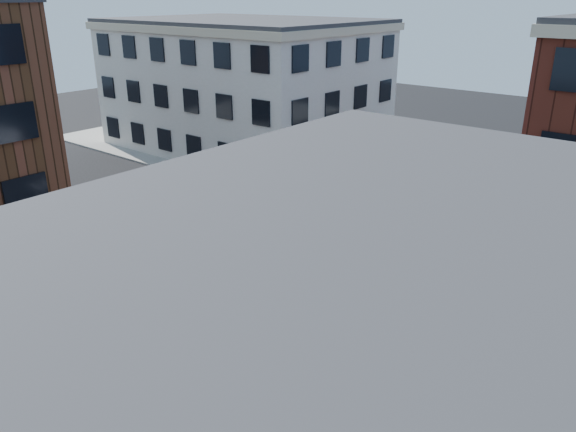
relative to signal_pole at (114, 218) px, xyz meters
The scene contains 8 objects.
ground 9.90m from the signal_pole, 44.81° to the left, with size 120.00×120.00×0.00m, color black.
sidewalk_nw 31.27m from the signal_pole, 117.29° to the left, with size 30.00×30.00×0.15m, color gray.
building_nw 25.92m from the signal_pole, 118.43° to the left, with size 22.00×16.00×11.00m, color silver.
tree_near 21.94m from the signal_pole, 49.38° to the left, with size 2.69×2.69×4.49m.
tree_far 26.78m from the signal_pole, 57.77° to the left, with size 2.43×2.43×4.07m.
signal_pole is the anchor object (origin of this frame).
box_truck 20.59m from the signal_pole, 11.78° to the left, with size 7.68×2.93×3.41m.
traffic_cone 4.37m from the signal_pole, 73.48° to the left, with size 0.45×0.45×0.77m.
Camera 1 is at (16.54, -21.39, 13.39)m, focal length 35.00 mm.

